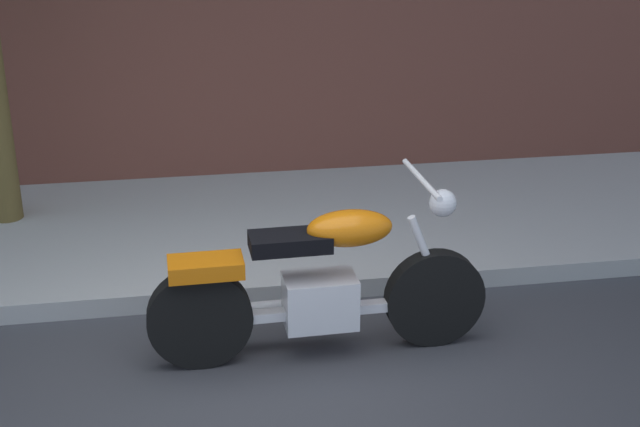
# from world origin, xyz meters

# --- Properties ---
(ground_plane) EXTENTS (60.00, 60.00, 0.00)m
(ground_plane) POSITION_xyz_m (0.00, 0.00, 0.00)
(ground_plane) COLOR #38383D
(sidewalk) EXTENTS (25.90, 2.47, 0.14)m
(sidewalk) POSITION_xyz_m (0.00, 2.48, 0.07)
(sidewalk) COLOR #A6A6A6
(sidewalk) RESTS_ON ground
(motorcycle) EXTENTS (2.10, 0.70, 1.13)m
(motorcycle) POSITION_xyz_m (0.47, 0.54, 0.46)
(motorcycle) COLOR black
(motorcycle) RESTS_ON ground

